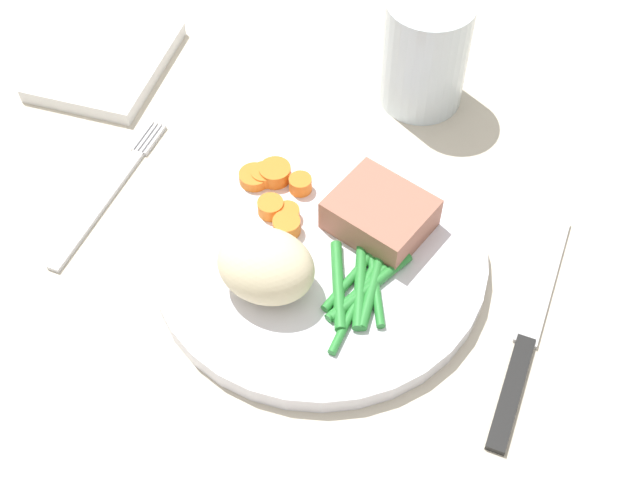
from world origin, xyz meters
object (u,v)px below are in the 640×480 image
(meat_portion, at_px, (381,211))
(knife, at_px, (528,331))
(fork, at_px, (109,193))
(napkin, at_px, (106,62))
(dinner_plate, at_px, (320,254))
(water_glass, at_px, (424,59))

(meat_portion, relative_size, knife, 0.35)
(meat_portion, xyz_separation_m, fork, (-0.22, -0.04, -0.03))
(napkin, bearing_deg, dinner_plate, -26.17)
(meat_portion, relative_size, napkin, 0.55)
(meat_portion, distance_m, knife, 0.14)
(dinner_plate, xyz_separation_m, water_glass, (0.02, 0.20, 0.04))
(dinner_plate, height_order, knife, dinner_plate)
(dinner_plate, distance_m, fork, 0.18)
(meat_portion, height_order, fork, meat_portion)
(dinner_plate, relative_size, knife, 1.23)
(knife, bearing_deg, fork, 176.06)
(water_glass, height_order, napkin, water_glass)
(napkin, bearing_deg, fork, -58.27)
(water_glass, bearing_deg, dinner_plate, -94.48)
(meat_portion, distance_m, water_glass, 0.16)
(napkin, bearing_deg, meat_portion, -16.91)
(water_glass, bearing_deg, meat_portion, -83.56)
(knife, distance_m, water_glass, 0.25)
(dinner_plate, distance_m, meat_portion, 0.06)
(knife, relative_size, water_glass, 2.03)
(fork, bearing_deg, meat_portion, 7.81)
(meat_portion, bearing_deg, fork, -169.03)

